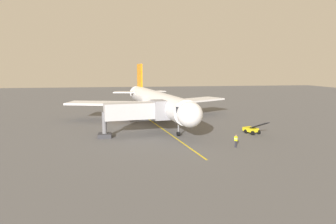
{
  "coord_description": "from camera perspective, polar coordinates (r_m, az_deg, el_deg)",
  "views": [
    {
      "loc": [
        6.48,
        60.05,
        10.36
      ],
      "look_at": [
        -1.37,
        10.71,
        3.0
      ],
      "focal_mm": 31.56,
      "sensor_mm": 36.0,
      "label": 1
    }
  ],
  "objects": [
    {
      "name": "apron_lead_in_line",
      "position": [
        52.73,
        -1.53,
        -2.95
      ],
      "size": [
        5.84,
        39.64,
        0.01
      ],
      "primitive_type": "cube",
      "rotation": [
        0.0,
        0.0,
        0.14
      ],
      "color": "yellow",
      "rests_on": "ground"
    },
    {
      "name": "airplane",
      "position": [
        58.28,
        -2.39,
        2.11
      ],
      "size": [
        34.46,
        40.3,
        11.5
      ],
      "color": "white",
      "rests_on": "ground"
    },
    {
      "name": "jet_bridge",
      "position": [
        46.19,
        -5.28,
        0.13
      ],
      "size": [
        11.52,
        4.33,
        5.4
      ],
      "color": "#B7B7BC",
      "rests_on": "ground"
    },
    {
      "name": "ground_crew_wing_walker",
      "position": [
        64.87,
        -8.88,
        -0.12
      ],
      "size": [
        0.43,
        0.47,
        1.71
      ],
      "color": "#23232D",
      "rests_on": "ground"
    },
    {
      "name": "belt_loader_near_nose",
      "position": [
        49.34,
        15.91,
        -3.22
      ],
      "size": [
        2.66,
        4.71,
        2.32
      ],
      "color": "yellow",
      "rests_on": "ground"
    },
    {
      "name": "ground_crew_marshaller",
      "position": [
        40.27,
        12.98,
        -5.45
      ],
      "size": [
        0.44,
        0.47,
        1.71
      ],
      "color": "#23232D",
      "rests_on": "ground"
    },
    {
      "name": "ground_plane",
      "position": [
        61.29,
        -2.84,
        -1.36
      ],
      "size": [
        220.0,
        220.0,
        0.0
      ],
      "primitive_type": "plane",
      "color": "#565659"
    }
  ]
}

